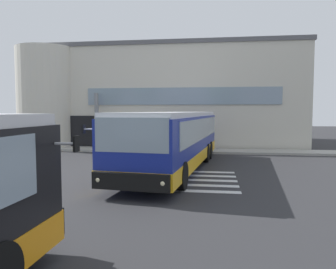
% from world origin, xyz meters
% --- Properties ---
extents(ground_plane, '(80.00, 90.00, 0.02)m').
position_xyz_m(ground_plane, '(0.00, 0.00, -0.01)').
color(ground_plane, '#2B2B2D').
rests_on(ground_plane, ground).
extents(bay_paint_stripes, '(4.40, 3.96, 0.01)m').
position_xyz_m(bay_paint_stripes, '(2.00, -4.20, 0.00)').
color(bay_paint_stripes, silver).
rests_on(bay_paint_stripes, ground).
extents(terminal_building, '(21.52, 13.80, 7.78)m').
position_xyz_m(terminal_building, '(-0.68, 11.59, 3.88)').
color(terminal_building, beige).
rests_on(terminal_building, ground).
extents(boarding_curb, '(23.72, 2.00, 0.15)m').
position_xyz_m(boarding_curb, '(0.00, 4.80, 0.07)').
color(boarding_curb, '#9E9B93').
rests_on(boarding_curb, ground).
extents(entry_support_column, '(0.28, 0.28, 3.89)m').
position_xyz_m(entry_support_column, '(-5.05, 5.40, 2.10)').
color(entry_support_column, slate).
rests_on(entry_support_column, boarding_curb).
extents(bus_main_foreground, '(4.24, 11.82, 2.70)m').
position_xyz_m(bus_main_foreground, '(1.43, -1.93, 1.34)').
color(bus_main_foreground, navy).
rests_on(bus_main_foreground, ground).
extents(passenger_near_column, '(0.53, 0.37, 1.68)m').
position_xyz_m(passenger_near_column, '(-4.25, 4.69, 1.08)').
color(passenger_near_column, '#4C4233').
rests_on(passenger_near_column, boarding_curb).
extents(passenger_by_doorway, '(0.49, 0.41, 1.68)m').
position_xyz_m(passenger_by_doorway, '(-3.53, 4.80, 1.08)').
color(passenger_by_doorway, '#2D2D33').
rests_on(passenger_by_doorway, boarding_curb).
extents(passenger_at_curb_edge, '(0.50, 0.52, 1.68)m').
position_xyz_m(passenger_at_curb_edge, '(-1.95, 4.80, 1.11)').
color(passenger_at_curb_edge, '#2D2D33').
rests_on(passenger_at_curb_edge, boarding_curb).
extents(safety_bollard_yellow, '(0.18, 0.18, 0.90)m').
position_xyz_m(safety_bollard_yellow, '(2.84, 3.60, 0.45)').
color(safety_bollard_yellow, yellow).
rests_on(safety_bollard_yellow, ground).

